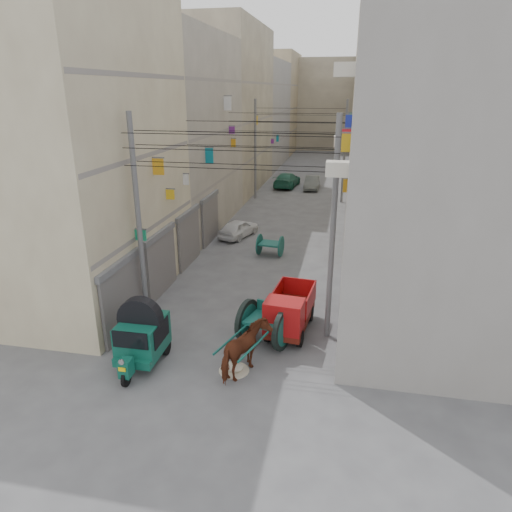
% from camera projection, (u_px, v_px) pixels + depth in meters
% --- Properties ---
extents(ground, '(140.00, 140.00, 0.00)m').
position_uv_depth(ground, '(180.00, 432.00, 12.29)').
color(ground, '#4B4B4D').
rests_on(ground, ground).
extents(building_row_left, '(8.00, 62.00, 14.00)m').
position_uv_depth(building_row_left, '(223.00, 114.00, 42.96)').
color(building_row_left, beige).
rests_on(building_row_left, ground).
extents(building_row_right, '(8.00, 62.00, 14.00)m').
position_uv_depth(building_row_right, '(398.00, 116.00, 39.99)').
color(building_row_right, gray).
rests_on(building_row_right, ground).
extents(end_cap_building, '(22.00, 10.00, 13.00)m').
position_uv_depth(end_cap_building, '(327.00, 104.00, 70.80)').
color(end_cap_building, tan).
rests_on(end_cap_building, ground).
extents(shutters_left, '(0.18, 14.40, 2.88)m').
position_uv_depth(shutters_left, '(176.00, 248.00, 22.05)').
color(shutters_left, '#47474C').
rests_on(shutters_left, ground).
extents(signboards, '(8.22, 40.52, 5.67)m').
position_uv_depth(signboards, '(288.00, 171.00, 31.04)').
color(signboards, '#1C9B6B').
rests_on(signboards, ground).
extents(ac_units, '(0.70, 6.55, 3.35)m').
position_uv_depth(ac_units, '(342.00, 127.00, 16.11)').
color(ac_units, beige).
rests_on(ac_units, ground).
extents(utility_poles, '(7.40, 22.20, 8.00)m').
position_uv_depth(utility_poles, '(278.00, 175.00, 26.56)').
color(utility_poles, '#5C5C5F').
rests_on(utility_poles, ground).
extents(overhead_cables, '(7.40, 22.52, 1.12)m').
position_uv_depth(overhead_cables, '(271.00, 130.00, 23.21)').
color(overhead_cables, black).
rests_on(overhead_cables, ground).
extents(auto_rickshaw, '(1.50, 2.59, 1.82)m').
position_uv_depth(auto_rickshaw, '(142.00, 334.00, 15.08)').
color(auto_rickshaw, black).
rests_on(auto_rickshaw, ground).
extents(tonga_cart, '(2.23, 3.68, 1.56)m').
position_uv_depth(tonga_cart, '(265.00, 324.00, 16.30)').
color(tonga_cart, black).
rests_on(tonga_cart, ground).
extents(mini_truck, '(1.66, 3.20, 1.73)m').
position_uv_depth(mini_truck, '(288.00, 315.00, 16.89)').
color(mini_truck, black).
rests_on(mini_truck, ground).
extents(second_cart, '(1.45, 1.31, 1.16)m').
position_uv_depth(second_cart, '(270.00, 245.00, 25.19)').
color(second_cart, '#125046').
rests_on(second_cart, ground).
extents(feed_sack, '(0.62, 0.50, 0.31)m').
position_uv_depth(feed_sack, '(234.00, 367.00, 14.93)').
color(feed_sack, beige).
rests_on(feed_sack, ground).
extents(horse, '(1.56, 2.22, 1.72)m').
position_uv_depth(horse, '(245.00, 351.00, 14.54)').
color(horse, brown).
rests_on(horse, ground).
extents(distant_car_white, '(2.25, 3.49, 1.10)m').
position_uv_depth(distant_car_white, '(239.00, 228.00, 28.41)').
color(distant_car_white, silver).
rests_on(distant_car_white, ground).
extents(distant_car_grey, '(1.26, 3.61, 1.19)m').
position_uv_depth(distant_car_grey, '(312.00, 183.00, 42.04)').
color(distant_car_grey, '#575C59').
rests_on(distant_car_grey, ground).
extents(distant_car_green, '(2.30, 4.70, 1.32)m').
position_uv_depth(distant_car_green, '(287.00, 180.00, 42.96)').
color(distant_car_green, '#22634C').
rests_on(distant_car_green, ground).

